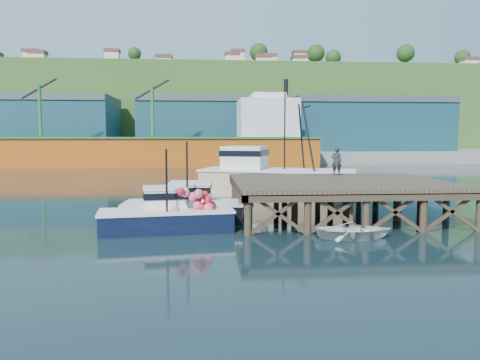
{
  "coord_description": "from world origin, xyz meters",
  "views": [
    {
      "loc": [
        -2.32,
        -26.28,
        4.6
      ],
      "look_at": [
        -0.03,
        2.0,
        2.0
      ],
      "focal_mm": 35.0,
      "sensor_mm": 36.0,
      "label": 1
    }
  ],
  "objects": [
    {
      "name": "dockworker",
      "position": [
        6.38,
        3.44,
        3.04
      ],
      "size": [
        0.74,
        0.56,
        1.83
      ],
      "primitive_type": "imported",
      "rotation": [
        0.0,
        0.0,
        2.94
      ],
      "color": "#212129",
      "rests_on": "wharf"
    },
    {
      "name": "boat_navy",
      "position": [
        -4.13,
        -3.17,
        0.81
      ],
      "size": [
        6.73,
        3.94,
        4.05
      ],
      "rotation": [
        0.0,
        0.0,
        0.13
      ],
      "color": "black",
      "rests_on": "ground"
    },
    {
      "name": "warehouse_mid",
      "position": [
        0.0,
        65.0,
        6.5
      ],
      "size": [
        28.0,
        16.0,
        9.0
      ],
      "primitive_type": "cube",
      "color": "#1B4A5B",
      "rests_on": "far_quay"
    },
    {
      "name": "warehouse_right",
      "position": [
        30.0,
        65.0,
        6.5
      ],
      "size": [
        30.0,
        16.0,
        9.0
      ],
      "primitive_type": "cube",
      "color": "#1B4A5B",
      "rests_on": "far_quay"
    },
    {
      "name": "ground",
      "position": [
        0.0,
        0.0,
        0.0
      ],
      "size": [
        300.0,
        300.0,
        0.0
      ],
      "primitive_type": "plane",
      "color": "black",
      "rests_on": "ground"
    },
    {
      "name": "hillside",
      "position": [
        0.0,
        100.0,
        11.0
      ],
      "size": [
        220.0,
        50.0,
        22.0
      ],
      "primitive_type": "cube",
      "color": "#2D511E",
      "rests_on": "ground"
    },
    {
      "name": "wharf",
      "position": [
        5.5,
        -0.19,
        1.94
      ],
      "size": [
        12.0,
        10.0,
        2.62
      ],
      "color": "brown",
      "rests_on": "ground"
    },
    {
      "name": "boat_black",
      "position": [
        -3.07,
        -0.28,
        0.81
      ],
      "size": [
        7.25,
        6.08,
        4.39
      ],
      "rotation": [
        0.0,
        0.0,
        -0.06
      ],
      "color": "black",
      "rests_on": "ground"
    },
    {
      "name": "trawler",
      "position": [
        3.34,
        10.17,
        1.66
      ],
      "size": [
        12.82,
        8.2,
        8.08
      ],
      "rotation": [
        0.0,
        0.0,
        -0.35
      ],
      "color": "#D7B88B",
      "rests_on": "ground"
    },
    {
      "name": "warehouse_left",
      "position": [
        -35.0,
        65.0,
        6.5
      ],
      "size": [
        32.0,
        16.0,
        9.0
      ],
      "primitive_type": "cube",
      "color": "#1B4A5B",
      "rests_on": "far_quay"
    },
    {
      "name": "dinghy",
      "position": [
        4.58,
        -5.8,
        0.36
      ],
      "size": [
        3.51,
        2.54,
        0.72
      ],
      "primitive_type": "imported",
      "rotation": [
        0.0,
        0.0,
        1.55
      ],
      "color": "white",
      "rests_on": "ground"
    },
    {
      "name": "far_quay",
      "position": [
        0.0,
        70.0,
        1.0
      ],
      "size": [
        160.0,
        40.0,
        2.0
      ],
      "primitive_type": "cube",
      "color": "gray",
      "rests_on": "ground"
    },
    {
      "name": "cargo_ship",
      "position": [
        -8.46,
        48.0,
        3.31
      ],
      "size": [
        55.5,
        10.0,
        13.75
      ],
      "color": "#BE5411",
      "rests_on": "ground"
    }
  ]
}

